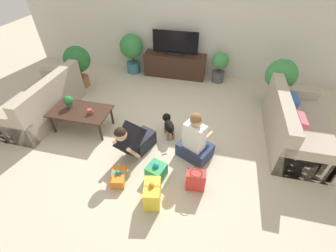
{
  "coord_description": "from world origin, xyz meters",
  "views": [
    {
      "loc": [
        0.92,
        -2.98,
        2.84
      ],
      "look_at": [
        0.27,
        -0.23,
        0.45
      ],
      "focal_mm": 24.0,
      "sensor_mm": 36.0,
      "label": 1
    }
  ],
  "objects_px": {
    "sofa_left": "(42,103)",
    "potted_plant_corner_left": "(78,62)",
    "gift_bag_a": "(196,180)",
    "person_sitting": "(195,142)",
    "coffee_table": "(80,112)",
    "potted_plant_back_right": "(220,65)",
    "gift_box_a": "(119,177)",
    "tv": "(175,44)",
    "tabletop_plant": "(69,101)",
    "dog": "(168,124)",
    "gift_box_b": "(156,171)",
    "potted_plant_back_left": "(132,49)",
    "potted_plant_corner_right": "(281,76)",
    "person_kneeling": "(134,139)",
    "gift_box_c": "(152,194)",
    "sofa_right": "(294,127)",
    "tv_console": "(175,65)",
    "mug": "(90,111)"
  },
  "relations": [
    {
      "from": "sofa_left",
      "to": "gift_box_a",
      "type": "height_order",
      "value": "sofa_left"
    },
    {
      "from": "gift_box_b",
      "to": "gift_box_c",
      "type": "height_order",
      "value": "gift_box_c"
    },
    {
      "from": "person_sitting",
      "to": "coffee_table",
      "type": "bearing_deg",
      "value": 20.17
    },
    {
      "from": "sofa_right",
      "to": "potted_plant_back_left",
      "type": "relative_size",
      "value": 1.82
    },
    {
      "from": "potted_plant_back_right",
      "to": "potted_plant_corner_right",
      "type": "distance_m",
      "value": 1.42
    },
    {
      "from": "sofa_left",
      "to": "tv_console",
      "type": "height_order",
      "value": "sofa_left"
    },
    {
      "from": "person_kneeling",
      "to": "mug",
      "type": "distance_m",
      "value": 1.03
    },
    {
      "from": "person_kneeling",
      "to": "tabletop_plant",
      "type": "height_order",
      "value": "person_kneeling"
    },
    {
      "from": "potted_plant_corner_right",
      "to": "person_kneeling",
      "type": "relative_size",
      "value": 1.22
    },
    {
      "from": "potted_plant_back_left",
      "to": "potted_plant_corner_right",
      "type": "relative_size",
      "value": 1.04
    },
    {
      "from": "tv",
      "to": "person_sitting",
      "type": "relative_size",
      "value": 1.24
    },
    {
      "from": "mug",
      "to": "tabletop_plant",
      "type": "distance_m",
      "value": 0.49
    },
    {
      "from": "person_sitting",
      "to": "mug",
      "type": "height_order",
      "value": "person_sitting"
    },
    {
      "from": "potted_plant_back_left",
      "to": "sofa_right",
      "type": "bearing_deg",
      "value": -27.37
    },
    {
      "from": "gift_bag_a",
      "to": "potted_plant_corner_right",
      "type": "bearing_deg",
      "value": 62.59
    },
    {
      "from": "sofa_left",
      "to": "potted_plant_back_right",
      "type": "relative_size",
      "value": 2.43
    },
    {
      "from": "tabletop_plant",
      "to": "tv_console",
      "type": "bearing_deg",
      "value": 58.35
    },
    {
      "from": "tv",
      "to": "dog",
      "type": "height_order",
      "value": "tv"
    },
    {
      "from": "gift_box_a",
      "to": "potted_plant_corner_left",
      "type": "bearing_deg",
      "value": 128.62
    },
    {
      "from": "sofa_left",
      "to": "potted_plant_corner_left",
      "type": "height_order",
      "value": "potted_plant_corner_left"
    },
    {
      "from": "person_sitting",
      "to": "mug",
      "type": "bearing_deg",
      "value": 20.52
    },
    {
      "from": "tv_console",
      "to": "potted_plant_back_left",
      "type": "height_order",
      "value": "potted_plant_back_left"
    },
    {
      "from": "coffee_table",
      "to": "person_kneeling",
      "type": "relative_size",
      "value": 1.37
    },
    {
      "from": "sofa_right",
      "to": "potted_plant_corner_right",
      "type": "bearing_deg",
      "value": 6.52
    },
    {
      "from": "sofa_left",
      "to": "gift_box_c",
      "type": "xyz_separation_m",
      "value": [
        2.7,
        -1.41,
        -0.12
      ]
    },
    {
      "from": "tv_console",
      "to": "gift_box_c",
      "type": "xyz_separation_m",
      "value": [
        0.47,
        -3.7,
        -0.11
      ]
    },
    {
      "from": "potted_plant_corner_right",
      "to": "gift_box_a",
      "type": "bearing_deg",
      "value": -131.93
    },
    {
      "from": "person_kneeling",
      "to": "gift_bag_a",
      "type": "bearing_deg",
      "value": -1.77
    },
    {
      "from": "tv",
      "to": "potted_plant_back_left",
      "type": "distance_m",
      "value": 1.15
    },
    {
      "from": "tv_console",
      "to": "gift_box_c",
      "type": "relative_size",
      "value": 3.79
    },
    {
      "from": "tv_console",
      "to": "potted_plant_corner_left",
      "type": "relative_size",
      "value": 1.59
    },
    {
      "from": "potted_plant_corner_right",
      "to": "gift_box_a",
      "type": "xyz_separation_m",
      "value": [
        -2.52,
        -2.8,
        -0.54
      ]
    },
    {
      "from": "coffee_table",
      "to": "potted_plant_back_left",
      "type": "bearing_deg",
      "value": 86.96
    },
    {
      "from": "gift_box_a",
      "to": "tabletop_plant",
      "type": "distance_m",
      "value": 1.79
    },
    {
      "from": "tv",
      "to": "gift_box_c",
      "type": "xyz_separation_m",
      "value": [
        0.47,
        -3.7,
        -0.65
      ]
    },
    {
      "from": "potted_plant_back_left",
      "to": "gift_box_c",
      "type": "height_order",
      "value": "potted_plant_back_left"
    },
    {
      "from": "coffee_table",
      "to": "tv",
      "type": "relative_size",
      "value": 0.97
    },
    {
      "from": "gift_box_a",
      "to": "gift_bag_a",
      "type": "bearing_deg",
      "value": 6.91
    },
    {
      "from": "dog",
      "to": "gift_box_b",
      "type": "bearing_deg",
      "value": 65.24
    },
    {
      "from": "tv_console",
      "to": "tv",
      "type": "distance_m",
      "value": 0.54
    },
    {
      "from": "gift_box_c",
      "to": "tabletop_plant",
      "type": "distance_m",
      "value": 2.37
    },
    {
      "from": "tv_console",
      "to": "coffee_table",
      "type": "bearing_deg",
      "value": -116.85
    },
    {
      "from": "tabletop_plant",
      "to": "potted_plant_back_left",
      "type": "bearing_deg",
      "value": 81.3
    },
    {
      "from": "coffee_table",
      "to": "potted_plant_corner_left",
      "type": "height_order",
      "value": "potted_plant_corner_left"
    },
    {
      "from": "sofa_left",
      "to": "gift_bag_a",
      "type": "xyz_separation_m",
      "value": [
        3.24,
        -1.06,
        -0.12
      ]
    },
    {
      "from": "potted_plant_back_right",
      "to": "person_sitting",
      "type": "distance_m",
      "value": 2.69
    },
    {
      "from": "sofa_left",
      "to": "tv",
      "type": "height_order",
      "value": "tv"
    },
    {
      "from": "potted_plant_back_right",
      "to": "gift_bag_a",
      "type": "bearing_deg",
      "value": -92.08
    },
    {
      "from": "tv_console",
      "to": "dog",
      "type": "bearing_deg",
      "value": -80.98
    },
    {
      "from": "tv",
      "to": "potted_plant_back_right",
      "type": "distance_m",
      "value": 1.19
    }
  ]
}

